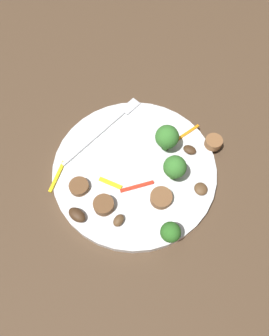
# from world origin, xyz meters

# --- Properties ---
(ground_plane) EXTENTS (1.40, 1.40, 0.00)m
(ground_plane) POSITION_xyz_m (0.00, 0.00, 0.00)
(ground_plane) COLOR #4C3826
(plate) EXTENTS (0.27, 0.27, 0.02)m
(plate) POSITION_xyz_m (0.00, 0.00, 0.01)
(plate) COLOR white
(plate) RESTS_ON ground_plane
(fork) EXTENTS (0.17, 0.07, 0.00)m
(fork) POSITION_xyz_m (0.06, 0.08, 0.02)
(fork) COLOR silver
(fork) RESTS_ON plate
(broccoli_floret_0) EXTENTS (0.04, 0.04, 0.05)m
(broccoli_floret_0) POSITION_xyz_m (0.01, -0.06, 0.05)
(broccoli_floret_0) COLOR #408630
(broccoli_floret_0) RESTS_ON plate
(broccoli_floret_1) EXTENTS (0.03, 0.03, 0.04)m
(broccoli_floret_1) POSITION_xyz_m (-0.08, -0.09, 0.04)
(broccoli_floret_1) COLOR #347525
(broccoli_floret_1) RESTS_ON plate
(broccoli_floret_2) EXTENTS (0.04, 0.04, 0.05)m
(broccoli_floret_2) POSITION_xyz_m (0.06, -0.03, 0.05)
(broccoli_floret_2) COLOR #408630
(broccoli_floret_2) RESTS_ON plate
(sausage_slice_0) EXTENTS (0.04, 0.04, 0.01)m
(sausage_slice_0) POSITION_xyz_m (0.09, -0.10, 0.02)
(sausage_slice_0) COLOR brown
(sausage_slice_0) RESTS_ON plate
(sausage_slice_1) EXTENTS (0.03, 0.03, 0.02)m
(sausage_slice_1) POSITION_xyz_m (-0.08, 0.02, 0.02)
(sausage_slice_1) COLOR brown
(sausage_slice_1) RESTS_ON plate
(sausage_slice_2) EXTENTS (0.04, 0.04, 0.01)m
(sausage_slice_2) POSITION_xyz_m (-0.03, -0.06, 0.02)
(sausage_slice_2) COLOR brown
(sausage_slice_2) RESTS_ON plate
(sausage_slice_3) EXTENTS (0.04, 0.04, 0.01)m
(sausage_slice_3) POSITION_xyz_m (-0.07, 0.07, 0.02)
(sausage_slice_3) COLOR brown
(sausage_slice_3) RESTS_ON plate
(mushroom_0) EXTENTS (0.02, 0.02, 0.01)m
(mushroom_0) POSITION_xyz_m (0.07, -0.07, 0.02)
(mushroom_0) COLOR #422B19
(mushroom_0) RESTS_ON plate
(mushroom_1) EXTENTS (0.03, 0.03, 0.01)m
(mushroom_1) POSITION_xyz_m (-0.11, 0.05, 0.02)
(mushroom_1) COLOR #422B19
(mushroom_1) RESTS_ON plate
(mushroom_2) EXTENTS (0.03, 0.03, 0.01)m
(mushroom_2) POSITION_xyz_m (0.01, -0.11, 0.02)
(mushroom_2) COLOR brown
(mushroom_2) RESTS_ON plate
(mushroom_3) EXTENTS (0.02, 0.02, 0.01)m
(mushroom_3) POSITION_xyz_m (-0.09, -0.01, 0.02)
(mushroom_3) COLOR brown
(mushroom_3) RESTS_ON plate
(pepper_strip_0) EXTENTS (0.04, 0.05, 0.00)m
(pepper_strip_0) POSITION_xyz_m (-0.03, -0.02, 0.02)
(pepper_strip_0) COLOR red
(pepper_strip_0) RESTS_ON plate
(pepper_strip_1) EXTENTS (0.06, 0.01, 0.00)m
(pepper_strip_1) POSITION_xyz_m (-0.06, 0.11, 0.02)
(pepper_strip_1) COLOR yellow
(pepper_strip_1) RESTS_ON plate
(pepper_strip_2) EXTENTS (0.01, 0.04, 0.00)m
(pepper_strip_2) POSITION_xyz_m (-0.04, 0.02, 0.02)
(pepper_strip_2) COLOR yellow
(pepper_strip_2) RESTS_ON plate
(pepper_strip_3) EXTENTS (0.05, 0.03, 0.00)m
(pepper_strip_3) POSITION_xyz_m (0.10, -0.06, 0.02)
(pepper_strip_3) COLOR orange
(pepper_strip_3) RESTS_ON plate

